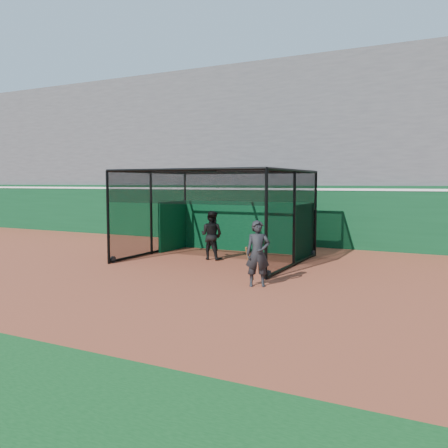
% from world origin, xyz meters
% --- Properties ---
extents(ground, '(120.00, 120.00, 0.00)m').
position_xyz_m(ground, '(0.00, 0.00, 0.00)').
color(ground, '#98452C').
rests_on(ground, ground).
extents(outfield_wall, '(50.00, 0.50, 2.50)m').
position_xyz_m(outfield_wall, '(0.00, 8.50, 1.29)').
color(outfield_wall, '#0A391B').
rests_on(outfield_wall, ground).
extents(grandstand, '(50.00, 7.85, 8.95)m').
position_xyz_m(grandstand, '(0.00, 12.27, 4.48)').
color(grandstand, '#4C4C4F').
rests_on(grandstand, ground).
extents(batting_cage, '(5.54, 4.79, 3.00)m').
position_xyz_m(batting_cage, '(-0.02, 3.76, 1.49)').
color(batting_cage, black).
rests_on(batting_cage, ground).
extents(batter, '(0.82, 0.64, 1.66)m').
position_xyz_m(batter, '(-0.21, 3.68, 0.83)').
color(batter, black).
rests_on(batter, ground).
extents(on_deck_player, '(0.72, 0.63, 1.67)m').
position_xyz_m(on_deck_player, '(2.84, 0.51, 0.83)').
color(on_deck_player, black).
rests_on(on_deck_player, ground).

